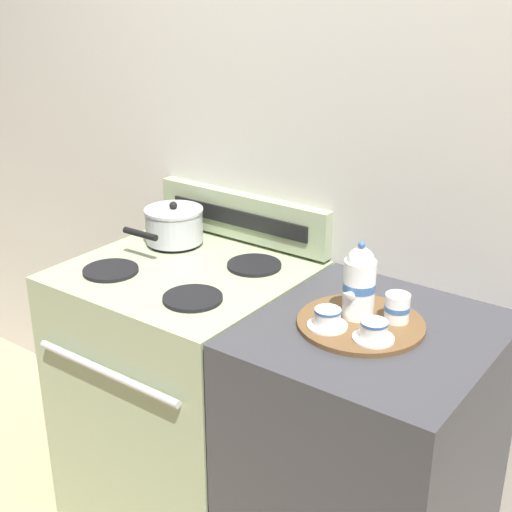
{
  "coord_description": "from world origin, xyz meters",
  "views": [
    {
      "loc": [
        1.11,
        -1.56,
        1.85
      ],
      "look_at": [
        -0.09,
        0.07,
        1.02
      ],
      "focal_mm": 50.0,
      "sensor_mm": 36.0,
      "label": 1
    }
  ],
  "objects_px": {
    "saucepan": "(174,225)",
    "creamer_jug": "(397,308)",
    "teapot": "(359,282)",
    "teacup_left": "(374,330)",
    "teacup_right": "(328,318)",
    "stove": "(188,393)",
    "serving_tray": "(361,324)"
  },
  "relations": [
    {
      "from": "saucepan",
      "to": "teacup_right",
      "type": "xyz_separation_m",
      "value": [
        0.76,
        -0.23,
        -0.03
      ]
    },
    {
      "from": "stove",
      "to": "teapot",
      "type": "xyz_separation_m",
      "value": [
        0.62,
        0.02,
        0.58
      ]
    },
    {
      "from": "teacup_right",
      "to": "creamer_jug",
      "type": "xyz_separation_m",
      "value": [
        0.13,
        0.14,
        0.01
      ]
    },
    {
      "from": "saucepan",
      "to": "creamer_jug",
      "type": "relative_size",
      "value": 3.62
    },
    {
      "from": "teacup_left",
      "to": "teacup_right",
      "type": "distance_m",
      "value": 0.13
    },
    {
      "from": "teacup_left",
      "to": "creamer_jug",
      "type": "distance_m",
      "value": 0.13
    },
    {
      "from": "serving_tray",
      "to": "teacup_left",
      "type": "height_order",
      "value": "teacup_left"
    },
    {
      "from": "serving_tray",
      "to": "teacup_right",
      "type": "distance_m",
      "value": 0.1
    },
    {
      "from": "teapot",
      "to": "teacup_left",
      "type": "bearing_deg",
      "value": -43.19
    },
    {
      "from": "serving_tray",
      "to": "teacup_left",
      "type": "bearing_deg",
      "value": -43.29
    },
    {
      "from": "saucepan",
      "to": "teapot",
      "type": "relative_size",
      "value": 1.29
    },
    {
      "from": "stove",
      "to": "teacup_left",
      "type": "relative_size",
      "value": 8.68
    },
    {
      "from": "serving_tray",
      "to": "creamer_jug",
      "type": "height_order",
      "value": "creamer_jug"
    },
    {
      "from": "saucepan",
      "to": "stove",
      "type": "bearing_deg",
      "value": -41.04
    },
    {
      "from": "teacup_right",
      "to": "creamer_jug",
      "type": "relative_size",
      "value": 1.39
    },
    {
      "from": "stove",
      "to": "teacup_left",
      "type": "bearing_deg",
      "value": -5.87
    },
    {
      "from": "saucepan",
      "to": "creamer_jug",
      "type": "height_order",
      "value": "saucepan"
    },
    {
      "from": "saucepan",
      "to": "teacup_left",
      "type": "bearing_deg",
      "value": -14.1
    },
    {
      "from": "serving_tray",
      "to": "creamer_jug",
      "type": "distance_m",
      "value": 0.11
    },
    {
      "from": "teapot",
      "to": "serving_tray",
      "type": "bearing_deg",
      "value": -42.85
    },
    {
      "from": "stove",
      "to": "teapot",
      "type": "relative_size",
      "value": 4.31
    },
    {
      "from": "teapot",
      "to": "saucepan",
      "type": "bearing_deg",
      "value": 170.47
    },
    {
      "from": "creamer_jug",
      "to": "teapot",
      "type": "bearing_deg",
      "value": -158.36
    },
    {
      "from": "teapot",
      "to": "teacup_left",
      "type": "distance_m",
      "value": 0.15
    },
    {
      "from": "saucepan",
      "to": "creamer_jug",
      "type": "bearing_deg",
      "value": -6.04
    },
    {
      "from": "saucepan",
      "to": "creamer_jug",
      "type": "distance_m",
      "value": 0.9
    },
    {
      "from": "creamer_jug",
      "to": "serving_tray",
      "type": "bearing_deg",
      "value": -141.37
    },
    {
      "from": "teacup_left",
      "to": "stove",
      "type": "bearing_deg",
      "value": 174.13
    },
    {
      "from": "teapot",
      "to": "teacup_left",
      "type": "relative_size",
      "value": 2.01
    },
    {
      "from": "teacup_right",
      "to": "stove",
      "type": "bearing_deg",
      "value": 171.81
    },
    {
      "from": "stove",
      "to": "teapot",
      "type": "bearing_deg",
      "value": 1.51
    },
    {
      "from": "teacup_left",
      "to": "teacup_right",
      "type": "bearing_deg",
      "value": -175.33
    }
  ]
}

